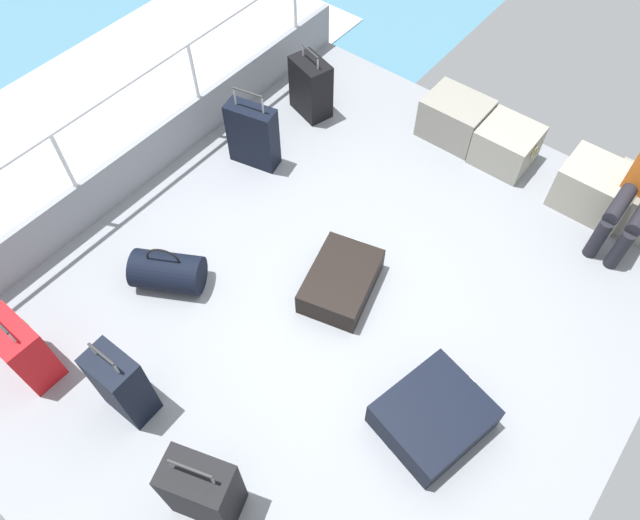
{
  "coord_description": "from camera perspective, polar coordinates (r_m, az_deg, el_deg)",
  "views": [
    {
      "loc": [
        1.37,
        -2.01,
        3.98
      ],
      "look_at": [
        -0.26,
        0.06,
        0.25
      ],
      "focal_mm": 33.15,
      "sensor_mm": 36.0,
      "label": 1
    }
  ],
  "objects": [
    {
      "name": "cargo_crate_1",
      "position": [
        5.74,
        17.54,
        10.54
      ],
      "size": [
        0.54,
        0.48,
        0.37
      ],
      "color": "gray",
      "rests_on": "ground_plane"
    },
    {
      "name": "suitcase_6",
      "position": [
        5.43,
        -6.49,
        11.86
      ],
      "size": [
        0.48,
        0.28,
        0.8
      ],
      "color": "black",
      "rests_on": "ground_plane"
    },
    {
      "name": "suitcase_7",
      "position": [
        5.94,
        -0.89,
        16.34
      ],
      "size": [
        0.45,
        0.36,
        0.7
      ],
      "color": "black",
      "rests_on": "ground_plane"
    },
    {
      "name": "suitcase_5",
      "position": [
        3.83,
        -11.24,
        -20.92
      ],
      "size": [
        0.47,
        0.37,
        0.76
      ],
      "color": "black",
      "rests_on": "ground_plane"
    },
    {
      "name": "cargo_crate_2",
      "position": [
        5.61,
        25.06,
        6.29
      ],
      "size": [
        0.65,
        0.47,
        0.42
      ],
      "color": "#9E9989",
      "rests_on": "ground_plane"
    },
    {
      "name": "suitcase_3",
      "position": [
        4.62,
        2.05,
        -2.05
      ],
      "size": [
        0.64,
        0.78,
        0.22
      ],
      "color": "black",
      "rests_on": "ground_plane"
    },
    {
      "name": "cargo_crate_3",
      "position": [
        5.65,
        28.1,
        4.89
      ],
      "size": [
        0.55,
        0.47,
        0.4
      ],
      "color": "gray",
      "rests_on": "ground_plane"
    },
    {
      "name": "suitcase_1",
      "position": [
        4.18,
        -18.6,
        -11.33
      ],
      "size": [
        0.35,
        0.24,
        0.79
      ],
      "color": "black",
      "rests_on": "ground_plane"
    },
    {
      "name": "sea_wake",
      "position": [
        6.88,
        -23.16,
        10.96
      ],
      "size": [
        12.0,
        12.0,
        0.01
      ],
      "color": "teal",
      "rests_on": "ground_plane"
    },
    {
      "name": "duffel_bag",
      "position": [
        4.77,
        -14.49,
        -1.07
      ],
      "size": [
        0.63,
        0.54,
        0.45
      ],
      "color": "black",
      "rests_on": "ground_plane"
    },
    {
      "name": "suitcase_0",
      "position": [
        4.18,
        10.87,
        -14.61
      ],
      "size": [
        0.74,
        0.8,
        0.25
      ],
      "color": "black",
      "rests_on": "ground_plane"
    },
    {
      "name": "ground_plane",
      "position": [
        4.69,
        2.04,
        -4.08
      ],
      "size": [
        4.4,
        5.2,
        0.06
      ],
      "primitive_type": "cube",
      "color": "gray"
    },
    {
      "name": "suitcase_4",
      "position": [
        4.63,
        -26.88,
        -7.72
      ],
      "size": [
        0.44,
        0.26,
        0.69
      ],
      "color": "red",
      "rests_on": "ground_plane"
    },
    {
      "name": "cargo_crate_0",
      "position": [
        5.87,
        12.89,
        13.21
      ],
      "size": [
        0.61,
        0.46,
        0.41
      ],
      "color": "gray",
      "rests_on": "ground_plane"
    },
    {
      "name": "railing_port",
      "position": [
        5.18,
        -17.79,
        13.79
      ],
      "size": [
        0.04,
        4.2,
        1.02
      ],
      "color": "silver",
      "rests_on": "ground_plane"
    },
    {
      "name": "gunwale_port",
      "position": [
        5.54,
        -16.34,
        9.48
      ],
      "size": [
        0.06,
        5.2,
        0.45
      ],
      "primitive_type": "cube",
      "color": "gray",
      "rests_on": "ground_plane"
    }
  ]
}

